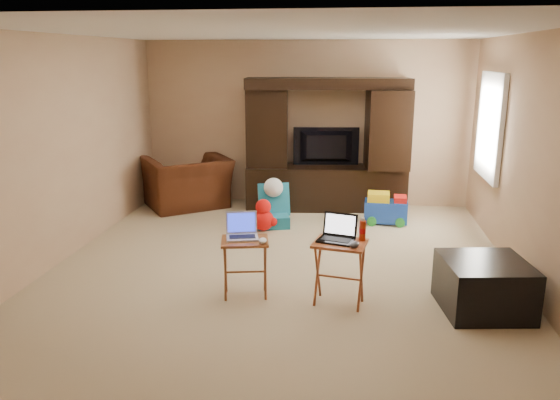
# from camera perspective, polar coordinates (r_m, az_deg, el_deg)

# --- Properties ---
(floor) EXTENTS (5.50, 5.50, 0.00)m
(floor) POSITION_cam_1_polar(r_m,az_deg,el_deg) (6.16, 0.25, -6.74)
(floor) COLOR #C5B388
(floor) RESTS_ON ground
(ceiling) EXTENTS (5.50, 5.50, 0.00)m
(ceiling) POSITION_cam_1_polar(r_m,az_deg,el_deg) (5.73, 0.28, 17.19)
(ceiling) COLOR silver
(ceiling) RESTS_ON ground
(wall_back) EXTENTS (5.00, 0.00, 5.00)m
(wall_back) POSITION_cam_1_polar(r_m,az_deg,el_deg) (8.52, 2.67, 7.98)
(wall_back) COLOR tan
(wall_back) RESTS_ON ground
(wall_front) EXTENTS (5.00, 0.00, 5.00)m
(wall_front) POSITION_cam_1_polar(r_m,az_deg,el_deg) (3.19, -6.14, -3.82)
(wall_front) COLOR tan
(wall_front) RESTS_ON ground
(wall_left) EXTENTS (0.00, 5.50, 5.50)m
(wall_left) POSITION_cam_1_polar(r_m,az_deg,el_deg) (6.62, -21.83, 4.95)
(wall_left) COLOR tan
(wall_left) RESTS_ON ground
(wall_right) EXTENTS (0.00, 5.50, 5.50)m
(wall_right) POSITION_cam_1_polar(r_m,az_deg,el_deg) (6.03, 24.58, 3.80)
(wall_right) COLOR tan
(wall_right) RESTS_ON ground
(window_pane) EXTENTS (0.00, 1.20, 1.20)m
(window_pane) POSITION_cam_1_polar(r_m,az_deg,el_deg) (7.49, 21.24, 7.21)
(window_pane) COLOR white
(window_pane) RESTS_ON ground
(window_frame) EXTENTS (0.06, 1.14, 1.34)m
(window_frame) POSITION_cam_1_polar(r_m,az_deg,el_deg) (7.48, 21.09, 7.22)
(window_frame) COLOR white
(window_frame) RESTS_ON ground
(entertainment_center) EXTENTS (2.44, 0.85, 1.96)m
(entertainment_center) POSITION_cam_1_polar(r_m,az_deg,el_deg) (8.21, 4.86, 5.77)
(entertainment_center) COLOR black
(entertainment_center) RESTS_ON floor
(television) EXTENTS (1.00, 0.24, 0.57)m
(television) POSITION_cam_1_polar(r_m,az_deg,el_deg) (8.26, 4.87, 5.54)
(television) COLOR black
(television) RESTS_ON entertainment_center
(recliner) EXTENTS (1.57, 1.54, 0.77)m
(recliner) POSITION_cam_1_polar(r_m,az_deg,el_deg) (8.48, -9.65, 1.82)
(recliner) COLOR #481C0F
(recliner) RESTS_ON floor
(child_rocker) EXTENTS (0.55, 0.60, 0.57)m
(child_rocker) POSITION_cam_1_polar(r_m,az_deg,el_deg) (7.43, -0.83, -0.61)
(child_rocker) COLOR #176881
(child_rocker) RESTS_ON floor
(plush_toy) EXTENTS (0.39, 0.33, 0.43)m
(plush_toy) POSITION_cam_1_polar(r_m,az_deg,el_deg) (7.27, -1.75, -1.54)
(plush_toy) COLOR red
(plush_toy) RESTS_ON floor
(push_toy) EXTENTS (0.61, 0.45, 0.45)m
(push_toy) POSITION_cam_1_polar(r_m,az_deg,el_deg) (7.72, 10.99, -0.78)
(push_toy) COLOR #163FB5
(push_toy) RESTS_ON floor
(ottoman) EXTENTS (0.84, 0.84, 0.47)m
(ottoman) POSITION_cam_1_polar(r_m,az_deg,el_deg) (5.36, 20.53, -8.39)
(ottoman) COLOR black
(ottoman) RESTS_ON floor
(tray_table_left) EXTENTS (0.50, 0.43, 0.58)m
(tray_table_left) POSITION_cam_1_polar(r_m,az_deg,el_deg) (5.30, -3.65, -7.11)
(tray_table_left) COLOR brown
(tray_table_left) RESTS_ON floor
(tray_table_right) EXTENTS (0.53, 0.46, 0.61)m
(tray_table_right) POSITION_cam_1_polar(r_m,az_deg,el_deg) (5.15, 6.21, -7.63)
(tray_table_right) COLOR #A64E28
(tray_table_right) RESTS_ON floor
(laptop_left) EXTENTS (0.35, 0.32, 0.24)m
(laptop_left) POSITION_cam_1_polar(r_m,az_deg,el_deg) (5.19, -3.98, -2.79)
(laptop_left) COLOR #B0AFB4
(laptop_left) RESTS_ON tray_table_left
(laptop_right) EXTENTS (0.38, 0.34, 0.24)m
(laptop_right) POSITION_cam_1_polar(r_m,az_deg,el_deg) (5.02, 5.89, -3.01)
(laptop_right) COLOR black
(laptop_right) RESTS_ON tray_table_right
(mouse_left) EXTENTS (0.09, 0.12, 0.05)m
(mouse_left) POSITION_cam_1_polar(r_m,az_deg,el_deg) (5.09, -1.82, -4.26)
(mouse_left) COLOR silver
(mouse_left) RESTS_ON tray_table_left
(mouse_right) EXTENTS (0.12, 0.15, 0.05)m
(mouse_right) POSITION_cam_1_polar(r_m,az_deg,el_deg) (4.91, 7.79, -4.62)
(mouse_right) COLOR #39383C
(mouse_right) RESTS_ON tray_table_right
(water_bottle) EXTENTS (0.06, 0.06, 0.19)m
(water_bottle) POSITION_cam_1_polar(r_m,az_deg,el_deg) (5.08, 8.61, -3.17)
(water_bottle) COLOR #BC2A0B
(water_bottle) RESTS_ON tray_table_right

